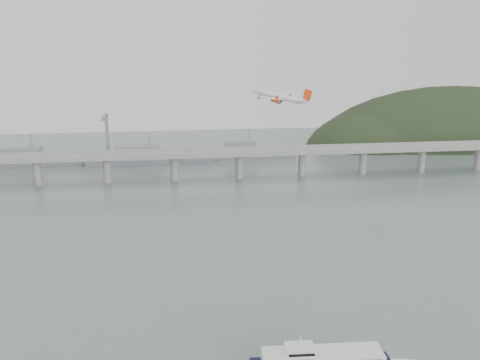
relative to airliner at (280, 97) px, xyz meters
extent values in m
plane|color=slate|center=(-29.78, -102.84, -71.19)|extent=(900.00, 900.00, 0.00)
cube|color=gray|center=(-29.78, 97.16, -51.19)|extent=(800.00, 22.00, 2.20)
cube|color=gray|center=(-29.78, 86.66, -49.19)|extent=(800.00, 0.60, 1.80)
cube|color=gray|center=(-29.78, 107.66, -49.19)|extent=(800.00, 0.60, 1.80)
cylinder|color=gray|center=(-159.78, 97.16, -61.69)|extent=(6.00, 6.00, 21.00)
cylinder|color=gray|center=(-109.78, 97.16, -61.69)|extent=(6.00, 6.00, 21.00)
cylinder|color=gray|center=(-59.78, 97.16, -61.69)|extent=(6.00, 6.00, 21.00)
cylinder|color=gray|center=(-9.78, 97.16, -61.69)|extent=(6.00, 6.00, 21.00)
cylinder|color=gray|center=(40.22, 97.16, -61.69)|extent=(6.00, 6.00, 21.00)
cylinder|color=gray|center=(90.22, 97.16, -61.69)|extent=(6.00, 6.00, 21.00)
cylinder|color=gray|center=(140.22, 97.16, -61.69)|extent=(6.00, 6.00, 21.00)
cylinder|color=gray|center=(190.22, 97.16, -61.69)|extent=(6.00, 6.00, 21.00)
ellipsoid|color=black|center=(240.22, 227.16, -89.19)|extent=(320.00, 150.00, 156.00)
ellipsoid|color=black|center=(145.22, 217.16, -83.19)|extent=(140.00, 110.00, 96.00)
cube|color=slate|center=(-179.78, 167.16, -67.19)|extent=(95.67, 20.15, 8.00)
cube|color=slate|center=(-189.28, 167.16, -59.19)|extent=(33.90, 15.02, 8.00)
cylinder|color=slate|center=(-179.78, 167.16, -51.19)|extent=(1.60, 1.60, 14.00)
cube|color=slate|center=(-79.78, 162.16, -67.19)|extent=(110.55, 21.43, 8.00)
cube|color=slate|center=(-90.78, 162.16, -59.19)|extent=(39.01, 16.73, 8.00)
cylinder|color=slate|center=(-79.78, 162.16, -51.19)|extent=(1.60, 1.60, 14.00)
cube|color=slate|center=(10.22, 172.16, -67.19)|extent=(85.00, 13.60, 8.00)
cube|color=slate|center=(1.72, 172.16, -59.19)|extent=(29.75, 11.90, 8.00)
cylinder|color=slate|center=(10.22, 172.16, -51.19)|extent=(1.60, 1.60, 14.00)
cube|color=slate|center=(-119.78, 197.16, -51.19)|extent=(3.00, 3.00, 40.00)
cube|color=slate|center=(-119.78, 187.16, -33.19)|extent=(3.00, 28.00, 3.00)
cube|color=silver|center=(-19.01, -150.98, -65.50)|extent=(37.26, 11.11, 4.38)
cube|color=black|center=(-18.73, -146.57, -64.36)|extent=(33.21, 2.28, 0.88)
cube|color=black|center=(-18.73, -146.57, -66.46)|extent=(33.21, 2.28, 0.88)
cube|color=silver|center=(-26.00, -150.53, -62.17)|extent=(9.13, 6.68, 2.28)
cube|color=black|center=(-26.20, -153.63, -62.17)|extent=(7.87, 0.61, 0.88)
cylinder|color=silver|center=(-26.00, -150.53, -59.37)|extent=(0.47, 0.47, 3.50)
cylinder|color=silver|center=(-0.76, 0.39, 0.32)|extent=(24.85, 16.08, 8.68)
cone|color=silver|center=(-14.03, 7.01, 3.36)|extent=(5.51, 5.10, 4.13)
cone|color=silver|center=(13.01, -6.46, -2.35)|extent=(6.22, 5.27, 4.32)
cube|color=silver|center=(-0.13, 0.02, -0.79)|extent=(18.25, 30.96, 2.92)
cube|color=silver|center=(12.32, -6.07, -1.51)|extent=(7.65, 11.53, 1.42)
cube|color=red|center=(13.78, -6.62, 1.35)|extent=(5.12, 2.42, 6.89)
cylinder|color=red|center=(0.63, 5.36, -2.07)|extent=(4.84, 4.01, 2.95)
cylinder|color=black|center=(-1.11, 6.23, -1.67)|extent=(1.66, 2.20, 2.20)
cube|color=silver|center=(0.82, 5.32, -1.15)|extent=(2.41, 1.29, 1.60)
cylinder|color=red|center=(-3.91, -3.98, -1.54)|extent=(4.84, 4.01, 2.95)
cylinder|color=black|center=(-5.65, -3.11, -1.14)|extent=(1.66, 2.20, 2.20)
cube|color=silver|center=(-3.72, -4.02, -0.61)|extent=(2.41, 1.29, 1.60)
cylinder|color=black|center=(0.60, 2.30, -2.59)|extent=(0.91, 0.55, 2.31)
cylinder|color=black|center=(0.39, 2.34, -3.60)|extent=(1.29, 0.84, 1.25)
cylinder|color=black|center=(-1.54, -2.12, -2.33)|extent=(0.91, 0.55, 2.31)
cylinder|color=black|center=(-1.75, -2.08, -3.35)|extent=(1.29, 0.84, 1.25)
cylinder|color=black|center=(-11.25, 5.47, 0.01)|extent=(0.91, 0.55, 2.31)
cylinder|color=black|center=(-11.46, 5.51, -1.01)|extent=(1.29, 0.84, 1.25)
cube|color=red|center=(8.78, 13.58, -0.89)|extent=(1.87, 0.93, 2.53)
cube|color=red|center=(-5.25, -15.30, 0.76)|extent=(1.87, 0.93, 2.53)
camera|label=1|loc=(-63.04, -282.44, 25.63)|focal=38.00mm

